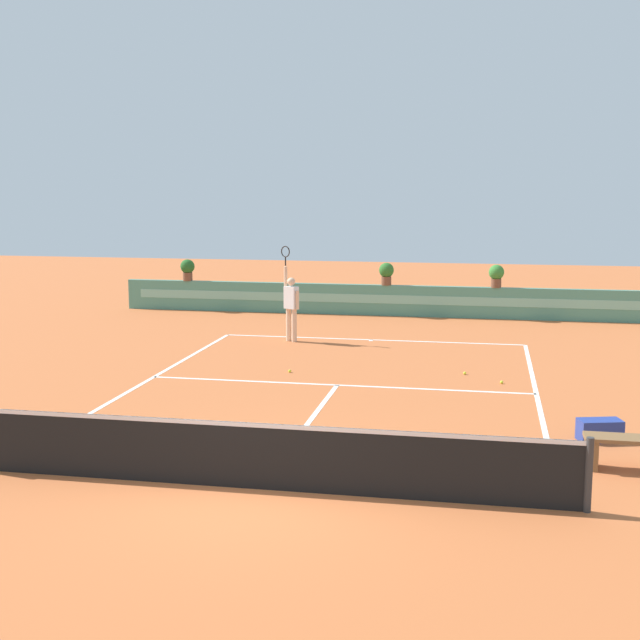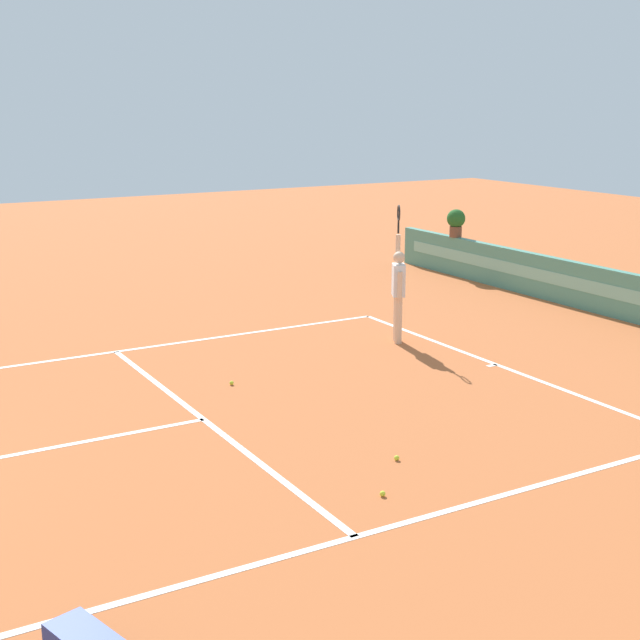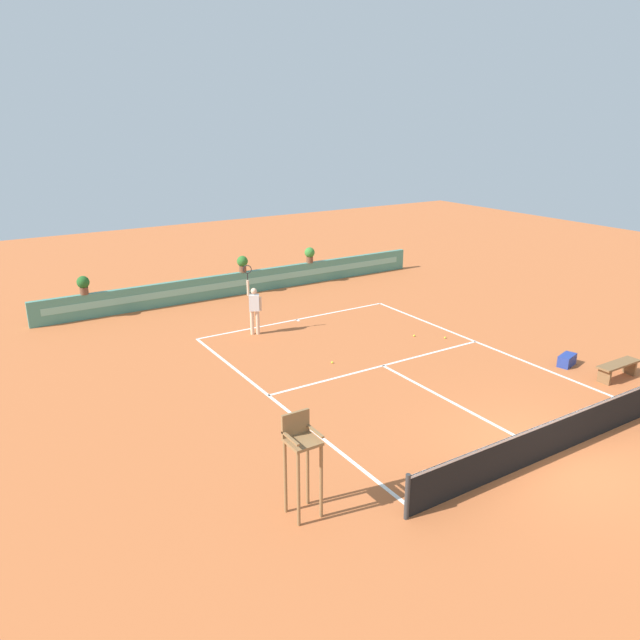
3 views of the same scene
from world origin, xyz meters
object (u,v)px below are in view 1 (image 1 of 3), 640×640
object	(u,v)px
gear_bag	(600,430)
tennis_ball_by_sideline	(465,373)
tennis_player	(291,303)
potted_plant_far_left	(188,268)
bench_courtside	(640,446)
tennis_ball_near_baseline	(290,371)
potted_plant_centre	(386,272)
potted_plant_right	(496,274)
tennis_ball_mid_court	(502,382)

from	to	relation	value
gear_bag	tennis_ball_by_sideline	size ratio (longest dim) A/B	10.29
tennis_player	potted_plant_far_left	xyz separation A→B (m)	(-4.77, 5.13, 0.36)
bench_courtside	tennis_ball_near_baseline	size ratio (longest dim) A/B	23.53
bench_courtside	tennis_player	size ratio (longest dim) A/B	0.62
bench_courtside	potted_plant_centre	distance (m)	15.59
potted_plant_far_left	potted_plant_centre	distance (m)	6.75
tennis_ball_by_sideline	potted_plant_far_left	distance (m)	12.79
bench_courtside	potted_plant_centre	xyz separation A→B (m)	(-5.47, 14.56, 1.04)
tennis_ball_near_baseline	potted_plant_centre	world-z (taller)	potted_plant_centre
gear_bag	tennis_ball_by_sideline	distance (m)	5.21
tennis_ball_by_sideline	potted_plant_far_left	xyz separation A→B (m)	(-9.52, 8.43, 1.38)
tennis_ball_by_sideline	gear_bag	bearing A→B (deg)	-63.42
potted_plant_far_left	potted_plant_centre	xyz separation A→B (m)	(6.75, 0.00, 0.00)
tennis_player	potted_plant_right	size ratio (longest dim) A/B	3.57
bench_courtside	gear_bag	bearing A→B (deg)	104.53
tennis_ball_by_sideline	potted_plant_right	bearing A→B (deg)	85.13
gear_bag	potted_plant_right	size ratio (longest dim) A/B	0.97
potted_plant_far_left	potted_plant_centre	world-z (taller)	same
tennis_ball_by_sideline	potted_plant_right	xyz separation A→B (m)	(0.72, 8.43, 1.38)
potted_plant_centre	tennis_ball_near_baseline	bearing A→B (deg)	-97.21
gear_bag	tennis_player	xyz separation A→B (m)	(-7.07, 7.96, 0.87)
tennis_ball_near_baseline	tennis_ball_by_sideline	xyz separation A→B (m)	(3.90, 0.54, 0.00)
tennis_ball_by_sideline	tennis_ball_near_baseline	bearing A→B (deg)	-172.17
potted_plant_right	potted_plant_centre	xyz separation A→B (m)	(-3.48, 0.00, 0.00)
gear_bag	potted_plant_centre	world-z (taller)	potted_plant_centre
bench_courtside	gear_bag	distance (m)	1.53
gear_bag	tennis_ball_by_sideline	world-z (taller)	gear_bag
tennis_ball_near_baseline	potted_plant_far_left	bearing A→B (deg)	122.07
gear_bag	tennis_ball_by_sideline	xyz separation A→B (m)	(-2.33, 4.66, -0.15)
tennis_ball_near_baseline	potted_plant_far_left	distance (m)	10.67
potted_plant_far_left	potted_plant_right	world-z (taller)	same
potted_plant_right	bench_courtside	bearing A→B (deg)	-82.21
gear_bag	potted_plant_far_left	xyz separation A→B (m)	(-11.85, 13.09, 1.23)
potted_plant_far_left	potted_plant_right	size ratio (longest dim) A/B	1.00
bench_courtside	tennis_ball_near_baseline	bearing A→B (deg)	139.76
tennis_player	potted_plant_far_left	bearing A→B (deg)	132.93
gear_bag	potted_plant_right	xyz separation A→B (m)	(-1.61, 13.09, 1.23)
tennis_ball_mid_court	tennis_ball_by_sideline	world-z (taller)	same
bench_courtside	potted_plant_far_left	size ratio (longest dim) A/B	2.21
gear_bag	potted_plant_far_left	size ratio (longest dim) A/B	0.97
gear_bag	tennis_ball_mid_court	world-z (taller)	gear_bag
potted_plant_right	potted_plant_far_left	bearing A→B (deg)	180.00
tennis_ball_near_baseline	potted_plant_centre	xyz separation A→B (m)	(1.13, 8.97, 1.38)
gear_bag	tennis_player	distance (m)	10.68
potted_plant_right	tennis_ball_mid_court	bearing A→B (deg)	-89.51
bench_courtside	tennis_ball_near_baseline	xyz separation A→B (m)	(-6.61, 5.59, -0.34)
potted_plant_far_left	tennis_player	bearing A→B (deg)	-47.07
potted_plant_far_left	potted_plant_right	distance (m)	10.24
bench_courtside	potted_plant_right	size ratio (longest dim) A/B	2.21
gear_bag	potted_plant_centre	xyz separation A→B (m)	(-5.09, 13.09, 1.23)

